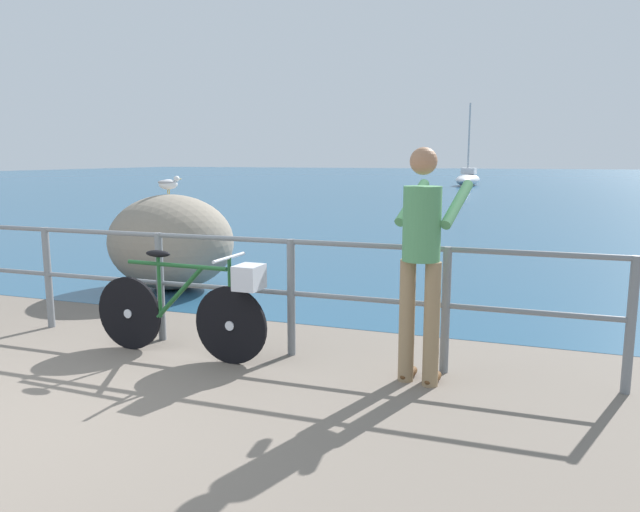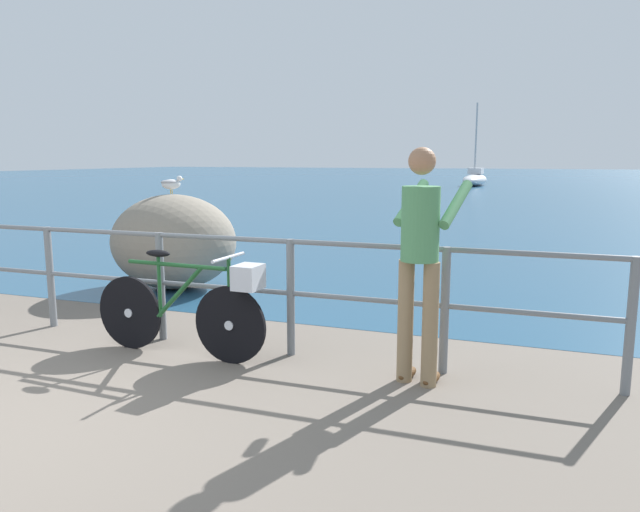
{
  "view_description": "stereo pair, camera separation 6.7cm",
  "coord_description": "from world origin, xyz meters",
  "px_view_note": "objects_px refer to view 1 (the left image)",
  "views": [
    {
      "loc": [
        3.2,
        -2.65,
        1.71
      ],
      "look_at": [
        1.44,
        2.41,
        0.82
      ],
      "focal_mm": 33.49,
      "sensor_mm": 36.0,
      "label": 1
    },
    {
      "loc": [
        3.26,
        -2.62,
        1.71
      ],
      "look_at": [
        1.44,
        2.41,
        0.82
      ],
      "focal_mm": 33.49,
      "sensor_mm": 36.0,
      "label": 2
    }
  ],
  "objects_px": {
    "person_at_railing": "(422,255)",
    "breakwater_boulder_main": "(171,242)",
    "sailboat": "(468,179)",
    "bicycle": "(192,305)",
    "seagull": "(168,183)"
  },
  "relations": [
    {
      "from": "person_at_railing",
      "to": "breakwater_boulder_main",
      "type": "xyz_separation_m",
      "value": [
        -3.64,
        2.26,
        -0.38
      ]
    },
    {
      "from": "breakwater_boulder_main",
      "to": "sailboat",
      "type": "distance_m",
      "value": 30.93
    },
    {
      "from": "person_at_railing",
      "to": "bicycle",
      "type": "bearing_deg",
      "value": 105.04
    },
    {
      "from": "bicycle",
      "to": "breakwater_boulder_main",
      "type": "xyz_separation_m",
      "value": [
        -1.72,
        2.33,
        0.15
      ]
    },
    {
      "from": "bicycle",
      "to": "breakwater_boulder_main",
      "type": "height_order",
      "value": "breakwater_boulder_main"
    },
    {
      "from": "person_at_railing",
      "to": "sailboat",
      "type": "xyz_separation_m",
      "value": [
        -2.77,
        33.17,
        -0.57
      ]
    },
    {
      "from": "breakwater_boulder_main",
      "to": "sailboat",
      "type": "height_order",
      "value": "sailboat"
    },
    {
      "from": "breakwater_boulder_main",
      "to": "seagull",
      "type": "bearing_deg",
      "value": 125.09
    },
    {
      "from": "bicycle",
      "to": "person_at_railing",
      "type": "distance_m",
      "value": 2.0
    },
    {
      "from": "bicycle",
      "to": "seagull",
      "type": "distance_m",
      "value": 3.13
    },
    {
      "from": "person_at_railing",
      "to": "breakwater_boulder_main",
      "type": "relative_size",
      "value": 1.07
    },
    {
      "from": "bicycle",
      "to": "seagull",
      "type": "height_order",
      "value": "seagull"
    },
    {
      "from": "bicycle",
      "to": "sailboat",
      "type": "relative_size",
      "value": 0.35
    },
    {
      "from": "person_at_railing",
      "to": "breakwater_boulder_main",
      "type": "distance_m",
      "value": 4.3
    },
    {
      "from": "seagull",
      "to": "breakwater_boulder_main",
      "type": "bearing_deg",
      "value": -112.94
    }
  ]
}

